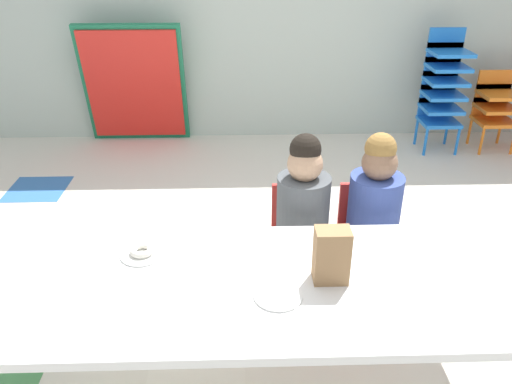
% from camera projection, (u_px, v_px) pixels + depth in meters
% --- Properties ---
extents(ground_plane, '(6.23, 5.02, 0.02)m').
position_uv_depth(ground_plane, '(287.00, 300.00, 2.72)').
color(ground_plane, silver).
extents(back_wall, '(6.23, 0.10, 2.41)m').
position_uv_depth(back_wall, '(267.00, 2.00, 4.39)').
color(back_wall, '#B2C1B7').
rests_on(back_wall, ground_plane).
extents(craft_table, '(2.02, 0.79, 0.57)m').
position_uv_depth(craft_table, '(255.00, 290.00, 1.94)').
color(craft_table, white).
rests_on(craft_table, ground_plane).
extents(seated_child_near_camera, '(0.34, 0.34, 0.92)m').
position_uv_depth(seated_child_near_camera, '(303.00, 205.00, 2.49)').
color(seated_child_near_camera, red).
rests_on(seated_child_near_camera, ground_plane).
extents(seated_child_middle_seat, '(0.32, 0.31, 0.92)m').
position_uv_depth(seated_child_middle_seat, '(374.00, 204.00, 2.50)').
color(seated_child_middle_seat, red).
rests_on(seated_child_middle_seat, ground_plane).
extents(kid_chair_blue_stack, '(0.32, 0.30, 1.04)m').
position_uv_depth(kid_chair_blue_stack, '(443.00, 85.00, 4.34)').
color(kid_chair_blue_stack, blue).
rests_on(kid_chair_blue_stack, ground_plane).
extents(kid_chair_orange_stack, '(0.32, 0.30, 0.68)m').
position_uv_depth(kid_chair_orange_stack, '(495.00, 105.00, 4.44)').
color(kid_chair_orange_stack, orange).
rests_on(kid_chair_orange_stack, ground_plane).
extents(folded_activity_table, '(0.90, 0.29, 1.09)m').
position_uv_depth(folded_activity_table, '(134.00, 85.00, 4.49)').
color(folded_activity_table, '#19724C').
rests_on(folded_activity_table, ground_plane).
extents(paper_bag_brown, '(0.13, 0.09, 0.22)m').
position_uv_depth(paper_bag_brown, '(332.00, 255.00, 1.87)').
color(paper_bag_brown, '#9E754C').
rests_on(paper_bag_brown, craft_table).
extents(paper_plate_near_edge, '(0.18, 0.18, 0.01)m').
position_uv_depth(paper_plate_near_edge, '(142.00, 254.00, 2.07)').
color(paper_plate_near_edge, white).
rests_on(paper_plate_near_edge, craft_table).
extents(paper_plate_center_table, '(0.18, 0.18, 0.01)m').
position_uv_depth(paper_plate_center_table, '(278.00, 296.00, 1.83)').
color(paper_plate_center_table, white).
rests_on(paper_plate_center_table, craft_table).
extents(donut_powdered_on_plate, '(0.10, 0.10, 0.03)m').
position_uv_depth(donut_powdered_on_plate, '(142.00, 250.00, 2.06)').
color(donut_powdered_on_plate, white).
rests_on(donut_powdered_on_plate, craft_table).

